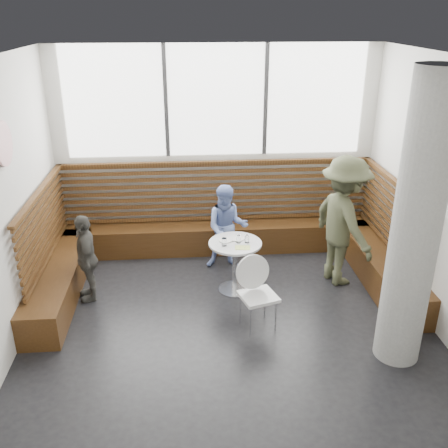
{
  "coord_description": "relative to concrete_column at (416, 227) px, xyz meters",
  "views": [
    {
      "loc": [
        -0.49,
        -5.1,
        3.66
      ],
      "look_at": [
        0.0,
        1.0,
        1.0
      ],
      "focal_mm": 40.0,
      "sensor_mm": 36.0,
      "label": 1
    }
  ],
  "objects": [
    {
      "name": "glass_left",
      "position": [
        -1.86,
        1.47,
        -0.8
      ],
      "size": [
        0.07,
        0.07,
        0.11
      ],
      "primitive_type": "cylinder",
      "color": "white",
      "rests_on": "cafe_table"
    },
    {
      "name": "cafe_chair",
      "position": [
        -1.51,
        0.71,
        -1.06
      ],
      "size": [
        0.44,
        0.43,
        0.91
      ],
      "rotation": [
        0.0,
        0.0,
        0.3
      ],
      "color": "white",
      "rests_on": "ground"
    },
    {
      "name": "plate_far",
      "position": [
        -1.67,
        1.66,
        -0.85
      ],
      "size": [
        0.2,
        0.2,
        0.01
      ],
      "primitive_type": "cylinder",
      "color": "white",
      "rests_on": "cafe_table"
    },
    {
      "name": "menu_card",
      "position": [
        -1.62,
        1.38,
        -0.85
      ],
      "size": [
        0.21,
        0.16,
        0.0
      ],
      "primitive_type": "cube",
      "rotation": [
        0.0,
        0.0,
        -0.1
      ],
      "color": "#A5C64C",
      "rests_on": "cafe_table"
    },
    {
      "name": "adult_man",
      "position": [
        -0.17,
        1.71,
        -0.67
      ],
      "size": [
        1.02,
        1.35,
        1.86
      ],
      "primitive_type": "imported",
      "rotation": [
        0.0,
        0.0,
        1.87
      ],
      "color": "#4A4E34",
      "rests_on": "ground"
    },
    {
      "name": "child_left",
      "position": [
        -3.69,
        1.53,
        -0.99
      ],
      "size": [
        0.44,
        0.76,
        1.22
      ],
      "primitive_type": "imported",
      "rotation": [
        0.0,
        0.0,
        -1.36
      ],
      "color": "#4B4A44",
      "rests_on": "ground"
    },
    {
      "name": "concrete_column",
      "position": [
        0.0,
        0.0,
        0.0
      ],
      "size": [
        0.5,
        0.5,
        3.2
      ],
      "primitive_type": "cylinder",
      "color": "gray",
      "rests_on": "ground"
    },
    {
      "name": "wall_art",
      "position": [
        -4.31,
        1.0,
        0.7
      ],
      "size": [
        0.03,
        0.5,
        0.5
      ],
      "primitive_type": "cylinder",
      "rotation": [
        0.0,
        1.57,
        0.0
      ],
      "color": "white",
      "rests_on": "room"
    },
    {
      "name": "plate_near",
      "position": [
        -1.83,
        1.62,
        -0.85
      ],
      "size": [
        0.19,
        0.19,
        0.01
      ],
      "primitive_type": "cylinder",
      "color": "white",
      "rests_on": "cafe_table"
    },
    {
      "name": "room",
      "position": [
        -1.85,
        0.6,
        0.0
      ],
      "size": [
        5.0,
        5.0,
        3.2
      ],
      "color": "silver",
      "rests_on": "ground"
    },
    {
      "name": "child_back",
      "position": [
        -1.75,
        2.27,
        -0.95
      ],
      "size": [
        0.67,
        0.54,
        1.3
      ],
      "primitive_type": "imported",
      "rotation": [
        0.0,
        0.0,
        -0.08
      ],
      "color": "#7B92D5",
      "rests_on": "ground"
    },
    {
      "name": "cafe_table",
      "position": [
        -1.7,
        1.55,
        -1.07
      ],
      "size": [
        0.72,
        0.72,
        0.74
      ],
      "color": "silver",
      "rests_on": "ground"
    },
    {
      "name": "glass_mid",
      "position": [
        -1.66,
        1.55,
        -0.81
      ],
      "size": [
        0.06,
        0.06,
        0.1
      ],
      "primitive_type": "cylinder",
      "color": "white",
      "rests_on": "cafe_table"
    },
    {
      "name": "booth",
      "position": [
        -1.85,
        2.37,
        -1.19
      ],
      "size": [
        5.0,
        2.5,
        1.44
      ],
      "color": "#3A220E",
      "rests_on": "ground"
    },
    {
      "name": "glass_right",
      "position": [
        -1.54,
        1.54,
        -0.81
      ],
      "size": [
        0.06,
        0.06,
        0.1
      ],
      "primitive_type": "cylinder",
      "color": "white",
      "rests_on": "cafe_table"
    }
  ]
}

